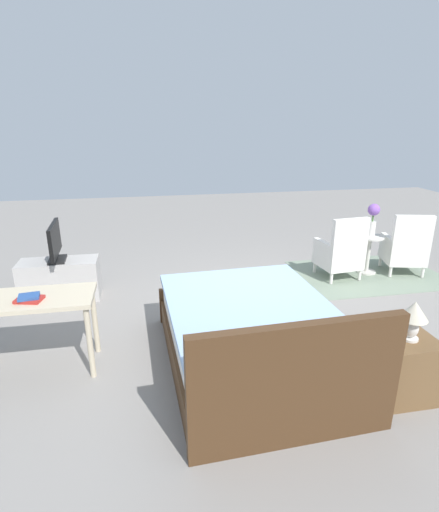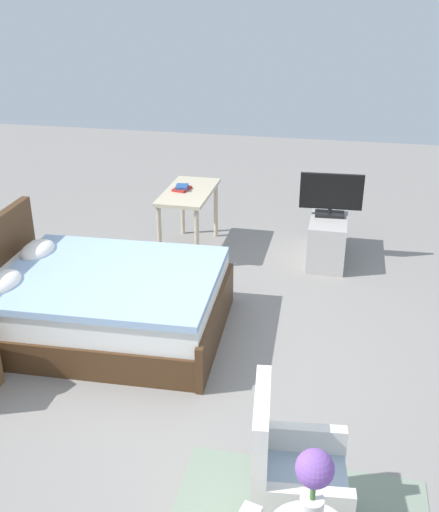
% 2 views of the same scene
% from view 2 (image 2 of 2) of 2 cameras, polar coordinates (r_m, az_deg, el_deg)
% --- Properties ---
extents(ground_plane, '(16.00, 16.00, 0.00)m').
position_cam_2_polar(ground_plane, '(5.08, -1.92, -9.64)').
color(ground_plane, gray).
extents(bed, '(1.62, 2.16, 0.96)m').
position_cam_2_polar(bed, '(5.41, -11.53, -4.22)').
color(bed, '#472D19').
rests_on(bed, ground_plane).
extents(armchair_by_window_right, '(0.60, 0.60, 0.92)m').
position_cam_2_polar(armchair_by_window_right, '(3.52, 6.79, -20.29)').
color(armchair_by_window_right, white).
rests_on(armchair_by_window_right, floor_rug).
extents(flower_vase, '(0.17, 0.17, 0.48)m').
position_cam_2_polar(flower_vase, '(2.81, 8.93, -20.83)').
color(flower_vase, silver).
rests_on(flower_vase, side_table).
extents(tv_stand, '(0.96, 0.40, 0.52)m').
position_cam_2_polar(tv_stand, '(6.84, 10.27, 1.81)').
color(tv_stand, '#B7B2AD').
rests_on(tv_stand, ground_plane).
extents(tv_flatscreen, '(0.22, 0.68, 0.48)m').
position_cam_2_polar(tv_flatscreen, '(6.67, 10.59, 5.79)').
color(tv_flatscreen, black).
rests_on(tv_flatscreen, tv_stand).
extents(vanity_desk, '(1.04, 0.52, 0.73)m').
position_cam_2_polar(vanity_desk, '(6.83, -2.95, 5.41)').
color(vanity_desk, beige).
rests_on(vanity_desk, ground_plane).
extents(book_stack, '(0.24, 0.20, 0.05)m').
position_cam_2_polar(book_stack, '(6.81, -3.59, 6.50)').
color(book_stack, '#AD2823').
rests_on(book_stack, vanity_desk).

